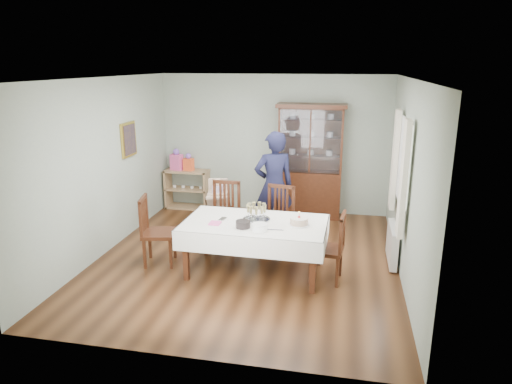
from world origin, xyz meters
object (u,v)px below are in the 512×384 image
(sideboard, at_px, (187,189))
(dining_table, at_px, (255,247))
(chair_far_left, at_px, (224,228))
(woman, at_px, (274,186))
(chair_end_right, at_px, (327,260))
(gift_bag_pink, at_px, (177,161))
(gift_bag_orange, at_px, (189,163))
(birthday_cake, at_px, (299,221))
(champagne_tray, at_px, (256,215))
(high_chair, at_px, (218,213))
(china_cabinet, at_px, (310,160))
(chair_end_left, at_px, (158,244))
(chair_far_right, at_px, (277,232))

(sideboard, bearing_deg, dining_table, -53.95)
(sideboard, relative_size, chair_far_left, 0.85)
(chair_far_left, distance_m, woman, 1.09)
(sideboard, height_order, chair_end_right, chair_end_right)
(gift_bag_pink, xyz_separation_m, gift_bag_orange, (0.25, 0.00, -0.04))
(birthday_cake, xyz_separation_m, gift_bag_orange, (-2.52, 2.68, 0.14))
(dining_table, height_order, gift_bag_orange, gift_bag_orange)
(chair_far_left, bearing_deg, champagne_tray, -46.92)
(woman, bearing_deg, high_chair, -23.75)
(china_cabinet, distance_m, birthday_cake, 2.69)
(chair_end_left, xyz_separation_m, gift_bag_pink, (-0.69, 2.66, 0.69))
(high_chair, distance_m, gift_bag_orange, 1.73)
(champagne_tray, xyz_separation_m, gift_bag_orange, (-1.91, 2.59, 0.12))
(chair_end_left, relative_size, birthday_cake, 3.56)
(dining_table, relative_size, chair_far_right, 1.95)
(sideboard, bearing_deg, high_chair, -52.21)
(chair_end_left, distance_m, high_chair, 1.45)
(chair_end_left, bearing_deg, chair_end_right, -103.73)
(china_cabinet, relative_size, chair_end_left, 2.11)
(champagne_tray, distance_m, gift_bag_orange, 3.22)
(dining_table, distance_m, china_cabinet, 2.82)
(sideboard, distance_m, woman, 2.45)
(chair_end_right, bearing_deg, chair_end_left, -85.50)
(chair_far_right, relative_size, gift_bag_pink, 2.37)
(gift_bag_pink, bearing_deg, high_chair, -46.84)
(sideboard, height_order, gift_bag_orange, gift_bag_orange)
(dining_table, xyz_separation_m, sideboard, (-1.96, 2.69, 0.02))
(chair_end_left, distance_m, birthday_cake, 2.15)
(dining_table, bearing_deg, woman, 88.11)
(chair_end_left, height_order, gift_bag_pink, gift_bag_pink)
(chair_far_left, distance_m, high_chair, 0.59)
(sideboard, bearing_deg, chair_end_right, -42.52)
(chair_end_right, bearing_deg, woman, -139.45)
(high_chair, bearing_deg, chair_end_right, -46.42)
(dining_table, height_order, champagne_tray, champagne_tray)
(chair_far_left, bearing_deg, gift_bag_orange, 124.24)
(china_cabinet, relative_size, chair_far_left, 2.05)
(dining_table, relative_size, chair_far_left, 1.91)
(birthday_cake, xyz_separation_m, gift_bag_pink, (-2.77, 2.68, 0.18))
(woman, bearing_deg, chair_end_right, 99.88)
(chair_far_right, relative_size, chair_end_left, 1.01)
(woman, distance_m, gift_bag_orange, 2.34)
(china_cabinet, height_order, gift_bag_orange, china_cabinet)
(sideboard, bearing_deg, birthday_cake, -46.29)
(dining_table, xyz_separation_m, gift_bag_orange, (-1.91, 2.67, 0.57))
(china_cabinet, height_order, gift_bag_pink, china_cabinet)
(chair_far_right, relative_size, gift_bag_orange, 2.95)
(chair_end_left, xyz_separation_m, birthday_cake, (2.09, -0.02, 0.51))
(champagne_tray, bearing_deg, sideboard, 126.99)
(china_cabinet, height_order, chair_end_right, china_cabinet)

